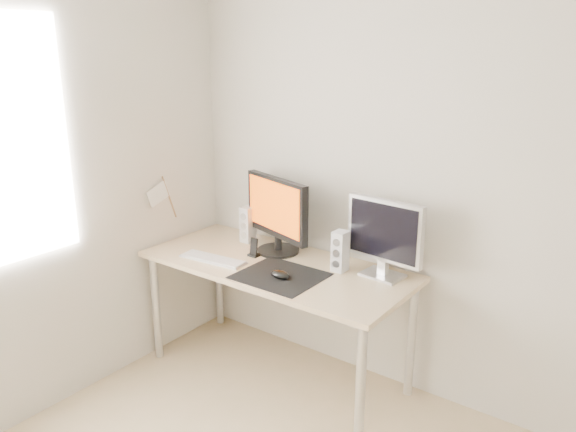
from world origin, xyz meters
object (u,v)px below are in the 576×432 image
Objects in this scene: desk at (276,276)px; speaker_right at (340,251)px; speaker_left at (248,225)px; mouse at (280,274)px; keyboard at (213,259)px; phone_dock at (254,251)px; second_monitor at (385,235)px; main_monitor at (277,212)px.

speaker_right is (0.35, 0.13, 0.19)m from desk.
speaker_left is at bearing 152.60° from desk.
speaker_left is at bearing 146.00° from mouse.
mouse is 0.48m from keyboard.
keyboard is (0.05, -0.37, -0.11)m from speaker_left.
mouse is at bearing -28.39° from phone_dock.
speaker_left is 0.28m from phone_dock.
phone_dock is at bearing 52.50° from keyboard.
second_monitor is 0.81m from phone_dock.
keyboard is (-0.33, -0.18, 0.09)m from desk.
second_monitor is (0.69, 0.04, -0.01)m from main_monitor.
speaker_right is (0.20, 0.29, 0.09)m from mouse.
speaker_left is (-0.96, -0.00, -0.13)m from second_monitor.
main_monitor is 0.47m from keyboard.
mouse is 0.22× the size of main_monitor.
second_monitor reaches higher than keyboard.
desk is 6.93× the size of speaker_left.
mouse is 0.36m from speaker_right.
speaker_left is (-0.27, 0.04, -0.14)m from main_monitor.
main_monitor is 1.19× the size of second_monitor.
mouse is 0.51× the size of speaker_right.
desk is 2.97× the size of main_monitor.
main_monitor is (-0.26, 0.32, 0.23)m from mouse.
speaker_left is at bearing 174.76° from speaker_right.
phone_dock is (0.20, -0.18, -0.08)m from speaker_left.
speaker_left and speaker_right have the same top height.
main_monitor is 2.34× the size of speaker_left.
mouse is at bearing 2.06° from keyboard.
keyboard reaches higher than desk.
mouse is at bearing -34.00° from speaker_left.
main_monitor is 0.48m from speaker_right.
speaker_right is at bearing -5.24° from speaker_left.
main_monitor is 4.75× the size of phone_dock.
mouse is 0.24m from desk.
speaker_right reaches higher than mouse.
speaker_right is at bearing -3.17° from main_monitor.
mouse is at bearing -50.30° from main_monitor.
desk is 6.93× the size of speaker_right.
second_monitor is (0.59, 0.20, 0.32)m from desk.
main_monitor reaches higher than speaker_right.
second_monitor reaches higher than mouse.
main_monitor is 0.27m from phone_dock.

